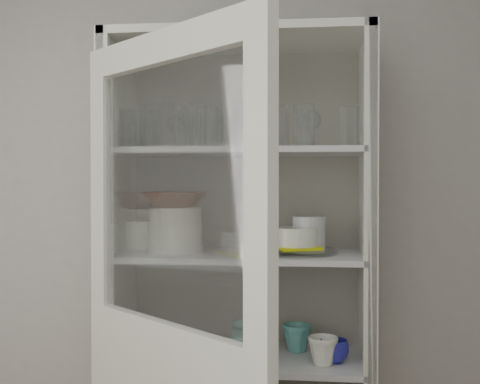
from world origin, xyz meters
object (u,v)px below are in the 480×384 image
Objects in this scene: glass_platter at (297,251)px; mug_white at (323,351)px; plate_stack_front at (176,238)px; white_canister at (140,333)px; terracotta_bowl at (175,200)px; white_ramekin at (297,237)px; pantry_cabinet at (242,330)px; yellow_trivet at (297,247)px; teal_jar at (243,338)px; measuring_cups at (215,352)px; goblet_0 at (176,132)px; goblet_1 at (245,130)px; goblet_3 at (312,128)px; goblet_2 at (247,132)px; mug_blue at (334,351)px; grey_bowl_stack at (309,234)px; cream_bowl at (175,215)px; plate_stack_back at (147,234)px; mug_teal at (297,338)px.

mug_white is at bearing -39.81° from glass_platter.
white_canister is at bearing 156.10° from plate_stack_front.
terracotta_bowl is 1.55× the size of white_ramekin.
pantry_cabinet is 13.40× the size of yellow_trivet.
teal_jar is (-0.31, 0.13, 0.00)m from mug_white.
goblet_0 is at bearing 137.09° from measuring_cups.
white_canister is (-0.73, 0.14, 0.01)m from mug_white.
goblet_1 is 0.27m from goblet_3.
goblet_2 is at bearing 8.83° from white_canister.
mug_blue is at bearing -18.80° from glass_platter.
goblet_3 reaches higher than terracotta_bowl.
mug_blue is (0.08, -0.18, -0.85)m from goblet_3.
glass_platter is 1.92× the size of white_ramekin.
goblet_0 is 1.17× the size of grey_bowl_stack.
measuring_cups is at bearing -138.47° from teal_jar.
yellow_trivet is at bearing 1.47° from cream_bowl.
pantry_cabinet reaches higher than goblet_0.
pantry_cabinet is 0.80m from goblet_2.
goblet_1 is 0.68× the size of terracotta_bowl.
mug_teal is (0.63, -0.08, -0.40)m from plate_stack_back.
grey_bowl_stack is (0.52, 0.05, 0.01)m from plate_stack_front.
goblet_0 is 1.43× the size of mug_teal.
terracotta_bowl is 1.59× the size of yellow_trivet.
yellow_trivet is 0.39m from mug_white.
pantry_cabinet is 0.85m from goblet_0.
grey_bowl_stack reaches higher than mug_teal.
mug_blue is (0.14, -0.05, -0.38)m from yellow_trivet.
mug_teal is at bearing -15.08° from goblet_1.
goblet_0 is 0.97m from mug_teal.
mug_teal is at bearing 11.78° from plate_stack_front.
grey_bowl_stack is (-0.01, -0.09, -0.42)m from goblet_3.
plate_stack_front reaches higher than white_ramekin.
goblet_0 is 1.02× the size of white_ramekin.
goblet_2 is 0.52m from plate_stack_front.
yellow_trivet is 1.36× the size of mug_teal.
pantry_cabinet reaches higher than white_ramekin.
mug_blue is at bearing -16.67° from goblet_0.
white_ramekin is at bearing 147.54° from mug_blue.
mug_teal is 0.19m from mug_white.
goblet_1 is at bearing 83.49° from pantry_cabinet.
goblet_0 reaches higher than mug_teal.
white_ramekin is at bearing -16.08° from goblet_0.
white_ramekin is at bearing 1.47° from plate_stack_front.
terracotta_bowl is at bearing -148.56° from goblet_1.
plate_stack_front is 1.31× the size of white_ramekin.
terracotta_bowl is 0.73m from mug_teal.
terracotta_bowl is at bearing -158.56° from pantry_cabinet.
white_ramekin is at bearing 1.47° from terracotta_bowl.
mug_teal is 1.16× the size of measuring_cups.
goblet_1 is at bearing 146.19° from glass_platter.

